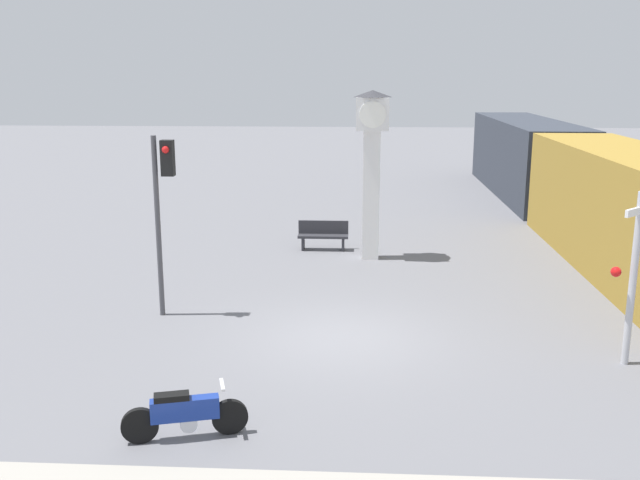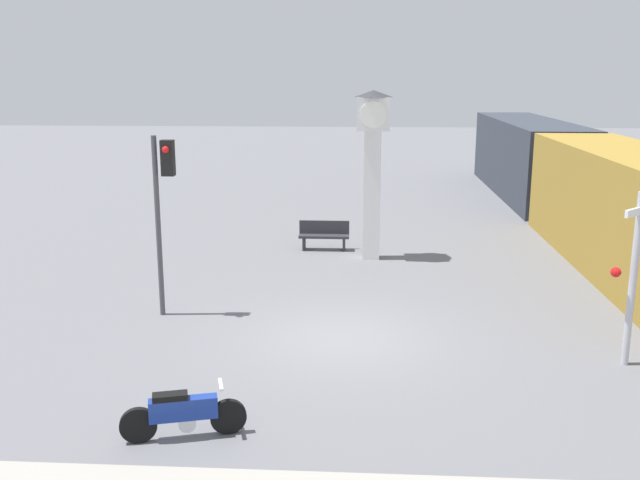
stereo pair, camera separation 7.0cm
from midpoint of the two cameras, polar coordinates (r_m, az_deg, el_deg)
The scene contains 7 objects.
ground_plane at distance 15.42m, azimuth 1.60°, elevation -7.81°, with size 120.00×120.00×0.00m, color slate.
motorcycle at distance 11.51m, azimuth -10.95°, elevation -13.49°, with size 1.90×0.67×0.86m.
clock_tower at distance 21.28m, azimuth 4.07°, elevation 7.23°, with size 1.14×1.14×5.04m.
freight_train at distance 28.03m, azimuth 19.04°, elevation 4.67°, with size 2.80×26.43×3.40m.
traffic_light at distance 16.48m, azimuth -12.60°, elevation 3.64°, with size 0.50×0.35×4.18m.
railroad_crossing_signal at distance 14.74m, azimuth 23.70°, elevation -2.34°, with size 0.90×0.82×3.40m.
bench at distance 22.75m, azimuth 0.17°, elevation 0.44°, with size 1.60×0.44×0.92m.
Camera 1 is at (0.36, -14.39, 5.56)m, focal length 40.00 mm.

